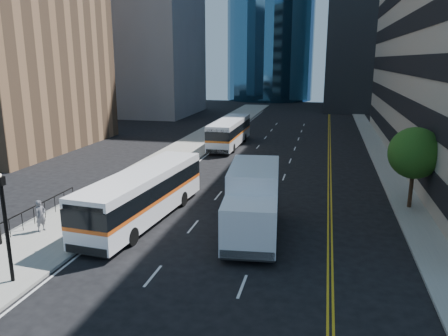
# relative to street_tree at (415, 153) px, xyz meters

# --- Properties ---
(ground) EXTENTS (160.00, 160.00, 0.00)m
(ground) POSITION_rel_street_tree_xyz_m (-9.00, -8.00, -3.64)
(ground) COLOR black
(ground) RESTS_ON ground
(sidewalk_west) EXTENTS (5.00, 90.00, 0.15)m
(sidewalk_west) POSITION_rel_street_tree_xyz_m (-19.50, 17.00, -3.57)
(sidewalk_west) COLOR gray
(sidewalk_west) RESTS_ON ground
(sidewalk_east) EXTENTS (2.00, 90.00, 0.15)m
(sidewalk_east) POSITION_rel_street_tree_xyz_m (-0.00, 17.00, -3.57)
(sidewalk_east) COLOR gray
(sidewalk_east) RESTS_ON ground
(midrise_west) EXTENTS (18.00, 18.00, 35.00)m
(midrise_west) POSITION_rel_street_tree_xyz_m (-37.00, 44.00, 13.86)
(midrise_west) COLOR gray
(midrise_west) RESTS_ON ground
(street_tree) EXTENTS (3.20, 3.20, 5.10)m
(street_tree) POSITION_rel_street_tree_xyz_m (0.00, 0.00, 0.00)
(street_tree) COLOR #332114
(street_tree) RESTS_ON sidewalk_east
(lamp_post) EXTENTS (0.28, 0.28, 4.56)m
(lamp_post) POSITION_rel_street_tree_xyz_m (-18.00, -14.00, -0.92)
(lamp_post) COLOR black
(lamp_post) RESTS_ON sidewalk_west
(bus_front) EXTENTS (3.50, 11.68, 2.97)m
(bus_front) POSITION_rel_street_tree_xyz_m (-15.60, -5.63, -2.02)
(bus_front) COLOR white
(bus_front) RESTS_ON ground
(bus_rear) EXTENTS (2.51, 11.33, 2.92)m
(bus_rear) POSITION_rel_street_tree_xyz_m (-15.60, 17.79, -2.05)
(bus_rear) COLOR white
(bus_rear) RESTS_ON ground
(box_truck) EXTENTS (3.37, 7.83, 3.64)m
(box_truck) POSITION_rel_street_tree_xyz_m (-9.01, -6.43, -1.72)
(box_truck) COLOR white
(box_truck) RESTS_ON ground
(pedestrian) EXTENTS (0.58, 0.73, 1.74)m
(pedestrian) POSITION_rel_street_tree_xyz_m (-20.25, -8.83, -2.62)
(pedestrian) COLOR #595960
(pedestrian) RESTS_ON sidewalk_west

